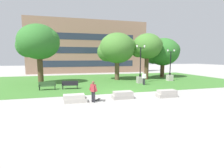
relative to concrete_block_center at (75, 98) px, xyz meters
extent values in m
plane|color=#A3A09B|center=(5.10, 2.39, -0.31)|extent=(140.00, 140.00, 0.00)
cube|color=#3D752D|center=(5.10, 12.39, -0.30)|extent=(40.00, 20.00, 0.02)
cube|color=#B2ADA3|center=(0.05, 0.00, -0.15)|extent=(1.80, 0.90, 0.32)
cube|color=#BBB6AB|center=(-0.06, 0.00, 0.17)|extent=(1.66, 0.83, 0.32)
cube|color=#9E9991|center=(4.11, 0.20, -0.15)|extent=(1.80, 0.90, 0.32)
cube|color=#A6A098|center=(4.14, 0.20, 0.17)|extent=(1.66, 0.83, 0.32)
cube|color=#9E9991|center=(8.17, -0.26, -0.15)|extent=(1.80, 0.90, 0.32)
cube|color=#A6A098|center=(8.21, -0.26, 0.17)|extent=(1.66, 0.83, 0.32)
cylinder|color=#28282D|center=(1.37, -0.32, 0.12)|extent=(0.15, 0.15, 0.86)
cylinder|color=#28282D|center=(1.50, -0.48, 0.12)|extent=(0.15, 0.15, 0.86)
cube|color=maroon|center=(1.44, -0.40, 0.85)|extent=(0.44, 0.46, 0.60)
cylinder|color=maroon|center=(1.27, -0.10, 0.90)|extent=(0.27, 0.30, 0.55)
cylinder|color=maroon|center=(1.60, -0.71, 0.90)|extent=(0.27, 0.30, 0.55)
sphere|color=brown|center=(1.44, -0.40, 1.29)|extent=(0.22, 0.22, 0.22)
cube|color=black|center=(1.70, -0.08, -0.22)|extent=(0.73, 0.68, 0.02)
cube|color=black|center=(2.04, 0.22, -0.20)|extent=(0.22, 0.23, 0.06)
cube|color=black|center=(1.37, -0.38, -0.20)|extent=(0.22, 0.23, 0.06)
cylinder|color=silver|center=(1.79, 0.15, -0.28)|extent=(0.06, 0.06, 0.06)
cylinder|color=silver|center=(1.94, -0.01, -0.28)|extent=(0.06, 0.06, 0.06)
cylinder|color=silver|center=(1.47, -0.15, -0.28)|extent=(0.06, 0.06, 0.06)
cylinder|color=silver|center=(1.61, -0.31, -0.28)|extent=(0.06, 0.06, 0.06)
cube|color=#284723|center=(-2.59, 6.17, 0.15)|extent=(1.81, 0.47, 0.05)
cube|color=#284723|center=(-2.60, 6.42, 0.38)|extent=(1.80, 0.15, 0.46)
cube|color=black|center=(-3.43, 6.16, 0.27)|extent=(0.07, 0.40, 0.04)
cube|color=black|center=(-1.75, 6.19, 0.27)|extent=(0.07, 0.40, 0.04)
cylinder|color=black|center=(-3.39, 6.00, -0.08)|extent=(0.07, 0.07, 0.41)
cylinder|color=black|center=(-1.79, 6.03, -0.08)|extent=(0.07, 0.07, 0.41)
cylinder|color=black|center=(-3.39, 6.32, -0.08)|extent=(0.07, 0.07, 0.41)
cylinder|color=black|center=(-1.80, 6.35, -0.08)|extent=(0.07, 0.07, 0.41)
cube|color=black|center=(-0.15, 6.12, 0.15)|extent=(1.84, 0.63, 0.05)
cube|color=black|center=(-0.13, 6.37, 0.38)|extent=(1.80, 0.32, 0.46)
cube|color=black|center=(-0.99, 6.21, 0.27)|extent=(0.10, 0.40, 0.04)
cube|color=black|center=(0.68, 6.03, 0.27)|extent=(0.10, 0.40, 0.04)
cylinder|color=black|center=(-0.97, 6.05, -0.08)|extent=(0.07, 0.07, 0.41)
cylinder|color=black|center=(0.62, 5.88, -0.08)|extent=(0.07, 0.07, 0.41)
cylinder|color=black|center=(-0.93, 6.37, -0.08)|extent=(0.07, 0.07, 0.41)
cylinder|color=black|center=(0.66, 6.19, -0.08)|extent=(0.07, 0.07, 0.41)
cube|color=gray|center=(9.45, 8.33, 0.16)|extent=(0.80, 0.80, 0.90)
cylinder|color=black|center=(9.45, 8.33, 0.76)|extent=(0.28, 0.28, 0.30)
cylinder|color=black|center=(9.45, 8.33, 2.63)|extent=(0.14, 0.14, 4.03)
cube|color=black|center=(9.45, 8.33, 4.54)|extent=(1.10, 0.08, 0.08)
ellipsoid|color=white|center=(8.90, 8.33, 4.78)|extent=(0.22, 0.22, 0.36)
cone|color=black|center=(8.90, 8.33, 4.98)|extent=(0.20, 0.20, 0.13)
ellipsoid|color=white|center=(10.00, 8.33, 4.78)|extent=(0.22, 0.22, 0.36)
cone|color=black|center=(10.00, 8.33, 4.98)|extent=(0.20, 0.20, 0.13)
cube|color=#ADA89E|center=(14.89, 9.40, 0.16)|extent=(0.80, 0.80, 0.90)
cylinder|color=black|center=(14.89, 9.40, 0.76)|extent=(0.28, 0.28, 0.30)
cylinder|color=black|center=(14.89, 9.40, 2.39)|extent=(0.14, 0.14, 3.56)
cube|color=black|center=(14.89, 9.40, 4.08)|extent=(1.10, 0.08, 0.08)
ellipsoid|color=white|center=(14.34, 9.40, 4.32)|extent=(0.22, 0.22, 0.36)
cone|color=black|center=(14.34, 9.40, 4.51)|extent=(0.20, 0.20, 0.13)
ellipsoid|color=white|center=(15.44, 9.40, 4.32)|extent=(0.22, 0.22, 0.36)
cone|color=black|center=(15.44, 9.40, 4.51)|extent=(0.20, 0.20, 0.13)
cylinder|color=#4C3823|center=(16.42, 14.10, 1.21)|extent=(0.72, 0.72, 2.99)
ellipsoid|color=#2D6B28|center=(16.42, 14.10, 4.25)|extent=(5.66, 5.66, 4.81)
sphere|color=#2D6B28|center=(14.86, 14.67, 3.69)|extent=(3.11, 3.11, 3.11)
sphere|color=#2D6B28|center=(17.83, 13.53, 4.54)|extent=(2.83, 2.83, 2.83)
cylinder|color=brown|center=(7.42, 12.70, 1.45)|extent=(0.72, 0.72, 3.48)
ellipsoid|color=#42752D|center=(7.42, 12.70, 4.72)|extent=(5.53, 5.53, 4.70)
sphere|color=#42752D|center=(5.90, 13.25, 4.16)|extent=(3.04, 3.04, 3.04)
sphere|color=#42752D|center=(8.80, 12.14, 4.99)|extent=(2.77, 2.77, 2.77)
cylinder|color=#4C3823|center=(-3.78, 11.03, 1.76)|extent=(0.71, 0.71, 4.10)
ellipsoid|color=#2D6B28|center=(-3.78, 11.03, 5.27)|extent=(5.32, 5.32, 4.52)
sphere|color=#2D6B28|center=(-5.25, 11.56, 4.74)|extent=(2.93, 2.93, 2.93)
sphere|color=#2D6B28|center=(-2.45, 10.49, 5.54)|extent=(2.66, 2.66, 2.66)
cylinder|color=#4C3823|center=(12.29, 12.13, 1.73)|extent=(0.68, 0.68, 4.04)
ellipsoid|color=#42752D|center=(12.29, 12.13, 5.06)|extent=(4.73, 4.73, 4.02)
sphere|color=#42752D|center=(10.99, 12.60, 4.58)|extent=(2.60, 2.60, 2.60)
sphere|color=#42752D|center=(13.47, 11.66, 5.29)|extent=(2.37, 2.37, 2.37)
cylinder|color=#28282D|center=(9.24, 6.81, 0.14)|extent=(0.15, 0.15, 0.86)
cylinder|color=#28282D|center=(9.31, 6.62, 0.14)|extent=(0.15, 0.15, 0.86)
cube|color=white|center=(9.27, 6.72, 0.87)|extent=(0.38, 0.46, 0.60)
cylinder|color=white|center=(9.17, 7.00, 0.90)|extent=(0.17, 0.22, 0.56)
cylinder|color=white|center=(9.37, 6.43, 0.90)|extent=(0.17, 0.22, 0.56)
sphere|color=brown|center=(9.27, 6.72, 1.31)|extent=(0.22, 0.22, 0.22)
cube|color=#8E6B56|center=(5.21, 26.89, 5.74)|extent=(27.68, 1.00, 12.09)
cube|color=#232D3D|center=(5.21, 26.38, 1.89)|extent=(20.76, 0.03, 1.40)
cube|color=#232D3D|center=(5.21, 26.38, 4.89)|extent=(20.76, 0.03, 1.40)
cube|color=#232D3D|center=(5.21, 26.38, 7.89)|extent=(20.76, 0.03, 1.40)
camera|label=1|loc=(-0.74, -13.95, 3.24)|focal=28.00mm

